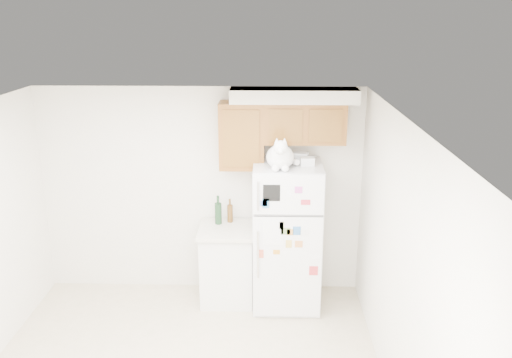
{
  "coord_description": "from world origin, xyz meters",
  "views": [
    {
      "loc": [
        0.8,
        -4.1,
        3.32
      ],
      "look_at": [
        0.67,
        1.55,
        1.55
      ],
      "focal_mm": 38.0,
      "sensor_mm": 36.0,
      "label": 1
    }
  ],
  "objects_px": {
    "base_counter": "(227,263)",
    "bottle_green": "(218,210)",
    "refrigerator": "(287,236)",
    "storage_box_back": "(300,157)",
    "cat": "(280,156)",
    "storage_box_front": "(307,161)",
    "bottle_amber": "(230,210)"
  },
  "relations": [
    {
      "from": "refrigerator",
      "to": "base_counter",
      "type": "xyz_separation_m",
      "value": [
        -0.69,
        0.07,
        -0.39
      ]
    },
    {
      "from": "cat",
      "to": "bottle_green",
      "type": "height_order",
      "value": "cat"
    },
    {
      "from": "storage_box_back",
      "to": "bottle_green",
      "type": "xyz_separation_m",
      "value": [
        -0.94,
        0.04,
        -0.66
      ]
    },
    {
      "from": "bottle_green",
      "to": "storage_box_front",
      "type": "bearing_deg",
      "value": -12.08
    },
    {
      "from": "refrigerator",
      "to": "storage_box_back",
      "type": "relative_size",
      "value": 9.44
    },
    {
      "from": "storage_box_front",
      "to": "base_counter",
      "type": "bearing_deg",
      "value": 170.37
    },
    {
      "from": "refrigerator",
      "to": "storage_box_front",
      "type": "xyz_separation_m",
      "value": [
        0.21,
        -0.02,
        0.89
      ]
    },
    {
      "from": "storage_box_front",
      "to": "bottle_amber",
      "type": "xyz_separation_m",
      "value": [
        -0.87,
        0.27,
        -0.68
      ]
    },
    {
      "from": "base_counter",
      "to": "bottle_green",
      "type": "distance_m",
      "value": 0.65
    },
    {
      "from": "refrigerator",
      "to": "base_counter",
      "type": "bearing_deg",
      "value": 173.9
    },
    {
      "from": "base_counter",
      "to": "storage_box_front",
      "type": "height_order",
      "value": "storage_box_front"
    },
    {
      "from": "base_counter",
      "to": "storage_box_back",
      "type": "xyz_separation_m",
      "value": [
        0.83,
        0.08,
        1.29
      ]
    },
    {
      "from": "refrigerator",
      "to": "storage_box_back",
      "type": "height_order",
      "value": "storage_box_back"
    },
    {
      "from": "base_counter",
      "to": "bottle_amber",
      "type": "relative_size",
      "value": 3.21
    },
    {
      "from": "cat",
      "to": "storage_box_back",
      "type": "height_order",
      "value": "cat"
    },
    {
      "from": "storage_box_front",
      "to": "storage_box_back",
      "type": "bearing_deg",
      "value": 107.67
    },
    {
      "from": "base_counter",
      "to": "bottle_green",
      "type": "bearing_deg",
      "value": 132.1
    },
    {
      "from": "cat",
      "to": "storage_box_back",
      "type": "distance_m",
      "value": 0.4
    },
    {
      "from": "cat",
      "to": "storage_box_front",
      "type": "xyz_separation_m",
      "value": [
        0.29,
        0.14,
        -0.1
      ]
    },
    {
      "from": "cat",
      "to": "storage_box_back",
      "type": "bearing_deg",
      "value": 53.87
    },
    {
      "from": "base_counter",
      "to": "bottle_amber",
      "type": "distance_m",
      "value": 0.63
    },
    {
      "from": "storage_box_front",
      "to": "bottle_amber",
      "type": "distance_m",
      "value": 1.14
    },
    {
      "from": "bottle_green",
      "to": "storage_box_back",
      "type": "bearing_deg",
      "value": -2.5
    },
    {
      "from": "storage_box_front",
      "to": "bottle_green",
      "type": "relative_size",
      "value": 0.44
    },
    {
      "from": "cat",
      "to": "storage_box_back",
      "type": "relative_size",
      "value": 2.96
    },
    {
      "from": "storage_box_back",
      "to": "bottle_green",
      "type": "distance_m",
      "value": 1.15
    },
    {
      "from": "storage_box_back",
      "to": "cat",
      "type": "bearing_deg",
      "value": -111.83
    },
    {
      "from": "refrigerator",
      "to": "bottle_green",
      "type": "relative_size",
      "value": 4.94
    },
    {
      "from": "base_counter",
      "to": "bottle_green",
      "type": "height_order",
      "value": "bottle_green"
    },
    {
      "from": "bottle_green",
      "to": "bottle_amber",
      "type": "distance_m",
      "value": 0.15
    },
    {
      "from": "cat",
      "to": "bottle_green",
      "type": "relative_size",
      "value": 1.55
    },
    {
      "from": "storage_box_back",
      "to": "bottle_amber",
      "type": "distance_m",
      "value": 1.06
    }
  ]
}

